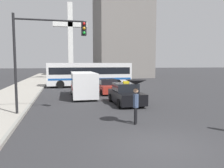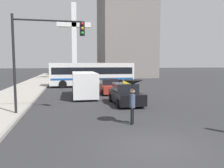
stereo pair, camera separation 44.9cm
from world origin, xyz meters
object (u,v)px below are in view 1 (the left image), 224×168
at_px(taxi, 126,95).
at_px(pedestrian_with_umbrella, 136,88).
at_px(city_bus, 90,74).
at_px(traffic_light, 45,45).
at_px(monument_cross, 70,36).
at_px(sedan_red, 108,87).
at_px(ambulance_van, 83,83).

relative_size(taxi, pedestrian_with_umbrella, 1.88).
bearing_deg(pedestrian_with_umbrella, city_bus, 29.30).
height_order(taxi, pedestrian_with_umbrella, pedestrian_with_umbrella).
relative_size(traffic_light, monument_cross, 0.40).
xyz_separation_m(traffic_light, monument_cross, (2.69, 28.92, 4.07)).
height_order(city_bus, traffic_light, traffic_light).
relative_size(sedan_red, city_bus, 0.40).
height_order(ambulance_van, city_bus, city_bus).
xyz_separation_m(sedan_red, monument_cross, (-2.70, 20.56, 7.38)).
bearing_deg(traffic_light, taxi, 22.95).
xyz_separation_m(sedan_red, city_bus, (-0.93, 6.79, 1.05)).
bearing_deg(sedan_red, traffic_light, 57.18).
bearing_deg(monument_cross, city_bus, -82.67).
relative_size(taxi, monument_cross, 0.29).
distance_m(ambulance_van, traffic_light, 7.49).
distance_m(sedan_red, ambulance_van, 3.33).
distance_m(city_bus, traffic_light, 15.96).
xyz_separation_m(taxi, city_bus, (-1.01, 12.84, 1.00)).
bearing_deg(pedestrian_with_umbrella, monument_cross, 32.60).
bearing_deg(ambulance_van, pedestrian_with_umbrella, 100.78).
bearing_deg(pedestrian_with_umbrella, traffic_light, 85.26).
xyz_separation_m(sedan_red, pedestrian_with_umbrella, (-1.03, -11.35, 1.10)).
bearing_deg(taxi, sedan_red, -89.32).
bearing_deg(taxi, ambulance_van, -56.49).
relative_size(pedestrian_with_umbrella, monument_cross, 0.15).
distance_m(sedan_red, pedestrian_with_umbrella, 11.45).
relative_size(sedan_red, traffic_light, 0.75).
height_order(pedestrian_with_umbrella, monument_cross, monument_cross).
xyz_separation_m(city_bus, pedestrian_with_umbrella, (-0.09, -18.14, 0.05)).
bearing_deg(sedan_red, taxi, 90.68).
bearing_deg(traffic_light, ambulance_van, 66.66).
height_order(sedan_red, city_bus, city_bus).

